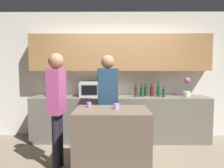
{
  "coord_description": "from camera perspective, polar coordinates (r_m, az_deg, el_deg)",
  "views": [
    {
      "loc": [
        -0.12,
        -3.07,
        1.57
      ],
      "look_at": [
        -0.16,
        0.3,
        1.27
      ],
      "focal_mm": 35.0,
      "sensor_mm": 36.0,
      "label": 1
    }
  ],
  "objects": [
    {
      "name": "bottle_4",
      "position": [
        4.57,
        12.02,
        -1.8
      ],
      "size": [
        0.07,
        0.07,
        0.3
      ],
      "color": "#194723",
      "rests_on": "back_counter"
    },
    {
      "name": "cup_0",
      "position": [
        3.37,
        -6.04,
        -5.4
      ],
      "size": [
        0.07,
        0.07,
        0.08
      ],
      "color": "#BB73CE",
      "rests_on": "kitchen_island"
    },
    {
      "name": "potted_plant",
      "position": [
        4.77,
        19.0,
        -0.7
      ],
      "size": [
        0.14,
        0.14,
        0.4
      ],
      "color": "silver",
      "rests_on": "back_counter"
    },
    {
      "name": "cup_1",
      "position": [
        3.23,
        1.15,
        -5.82
      ],
      "size": [
        0.08,
        0.08,
        0.08
      ],
      "color": "#B494E5",
      "rests_on": "kitchen_island"
    },
    {
      "name": "bottle_0",
      "position": [
        4.48,
        6.25,
        -1.91
      ],
      "size": [
        0.06,
        0.06,
        0.29
      ],
      "color": "#472814",
      "rests_on": "back_counter"
    },
    {
      "name": "bottle_1",
      "position": [
        4.53,
        7.8,
        -2.01
      ],
      "size": [
        0.08,
        0.08,
        0.26
      ],
      "color": "#194723",
      "rests_on": "back_counter"
    },
    {
      "name": "toaster",
      "position": [
        4.71,
        -14.99,
        -1.98
      ],
      "size": [
        0.26,
        0.16,
        0.18
      ],
      "color": "silver",
      "rests_on": "back_counter"
    },
    {
      "name": "person_center",
      "position": [
        3.79,
        -1.11,
        -2.98
      ],
      "size": [
        0.36,
        0.23,
        1.74
      ],
      "rotation": [
        0.0,
        0.0,
        -3.02
      ],
      "color": "black",
      "rests_on": "ground_plane"
    },
    {
      "name": "kitchen_island",
      "position": [
        3.31,
        -0.04,
        -14.5
      ],
      "size": [
        1.08,
        0.73,
        0.92
      ],
      "color": "brown",
      "rests_on": "ground_plane"
    },
    {
      "name": "person_left",
      "position": [
        3.35,
        -14.21,
        -4.13
      ],
      "size": [
        0.23,
        0.36,
        1.74
      ],
      "rotation": [
        0.0,
        0.0,
        -1.66
      ],
      "color": "black",
      "rests_on": "ground_plane"
    },
    {
      "name": "back_wall",
      "position": [
        4.74,
        2.04,
        4.63
      ],
      "size": [
        6.4,
        0.4,
        2.7
      ],
      "color": "silver",
      "rests_on": "ground_plane"
    },
    {
      "name": "bottle_2",
      "position": [
        4.62,
        8.87,
        -1.92
      ],
      "size": [
        0.08,
        0.08,
        0.25
      ],
      "color": "#194723",
      "rests_on": "back_counter"
    },
    {
      "name": "bottle_5",
      "position": [
        4.56,
        13.35,
        -2.21
      ],
      "size": [
        0.06,
        0.06,
        0.23
      ],
      "color": "#194723",
      "rests_on": "back_counter"
    },
    {
      "name": "microwave",
      "position": [
        4.55,
        -5.06,
        -1.31
      ],
      "size": [
        0.52,
        0.39,
        0.3
      ],
      "color": "#B7BABC",
      "rests_on": "back_counter"
    },
    {
      "name": "back_counter",
      "position": [
        4.6,
        2.09,
        -8.94
      ],
      "size": [
        3.6,
        0.62,
        0.92
      ],
      "color": "#6B665B",
      "rests_on": "ground_plane"
    },
    {
      "name": "bottle_3",
      "position": [
        4.6,
        10.41,
        -1.8
      ],
      "size": [
        0.09,
        0.09,
        0.29
      ],
      "color": "maroon",
      "rests_on": "back_counter"
    }
  ]
}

